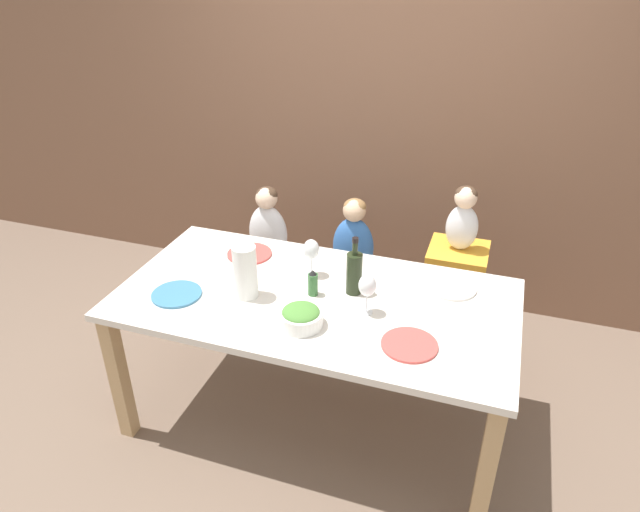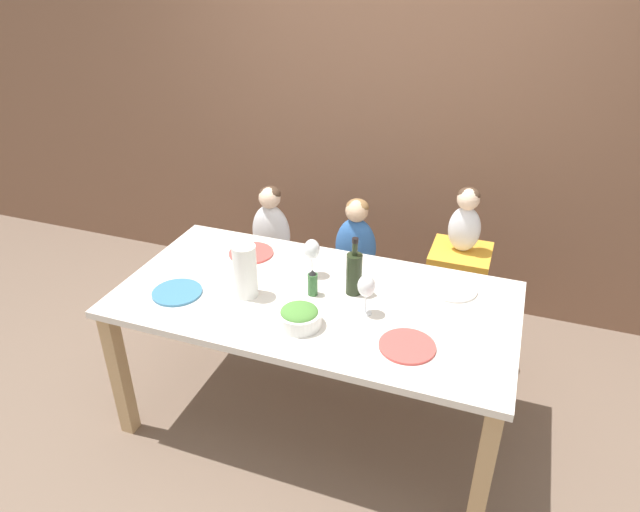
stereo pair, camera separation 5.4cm
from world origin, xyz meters
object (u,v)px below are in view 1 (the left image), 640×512
(chair_far_left, at_px, (270,271))
(chair_far_center, at_px, (352,286))
(dinner_plate_back_right, at_px, (452,287))
(dinner_plate_front_left, at_px, (177,294))
(wine_glass_far, at_px, (311,250))
(salad_bowl_large, at_px, (301,316))
(paper_towel_roll, at_px, (245,272))
(person_child_left, at_px, (268,226))
(person_baby_right, at_px, (463,216))
(chair_right_highchair, at_px, (455,277))
(dinner_plate_front_right, at_px, (409,345))
(person_child_center, at_px, (353,239))
(wine_bottle, at_px, (354,272))
(dinner_plate_back_left, at_px, (250,254))
(wine_glass_near, at_px, (367,286))

(chair_far_left, xyz_separation_m, chair_far_center, (0.54, 0.00, 0.00))
(dinner_plate_back_right, bearing_deg, dinner_plate_front_left, -158.65)
(chair_far_left, bearing_deg, dinner_plate_front_left, -94.67)
(wine_glass_far, distance_m, salad_bowl_large, 0.44)
(paper_towel_roll, height_order, wine_glass_far, paper_towel_roll)
(person_child_left, height_order, person_baby_right, person_baby_right)
(salad_bowl_large, height_order, dinner_plate_back_right, salad_bowl_large)
(chair_right_highchair, height_order, dinner_plate_front_right, dinner_plate_front_right)
(chair_far_center, distance_m, dinner_plate_front_left, 1.15)
(person_child_left, bearing_deg, chair_far_center, -0.07)
(person_baby_right, bearing_deg, chair_far_center, -179.90)
(paper_towel_roll, distance_m, wine_glass_far, 0.36)
(salad_bowl_large, bearing_deg, dinner_plate_front_left, 177.05)
(person_child_center, bearing_deg, dinner_plate_front_left, -123.97)
(dinner_plate_back_right, bearing_deg, person_baby_right, 91.95)
(chair_far_center, height_order, person_child_center, person_child_center)
(chair_far_left, height_order, wine_bottle, wine_bottle)
(dinner_plate_back_right, bearing_deg, person_child_left, 159.48)
(chair_right_highchair, relative_size, person_child_left, 1.56)
(chair_far_center, height_order, person_baby_right, person_baby_right)
(dinner_plate_front_right, bearing_deg, dinner_plate_back_right, 77.90)
(chair_far_center, bearing_deg, dinner_plate_back_left, -135.91)
(person_baby_right, bearing_deg, person_child_left, -179.98)
(chair_far_center, height_order, dinner_plate_back_left, dinner_plate_back_left)
(chair_far_center, height_order, salad_bowl_large, salad_bowl_large)
(salad_bowl_large, bearing_deg, wine_glass_near, 37.02)
(chair_right_highchair, relative_size, dinner_plate_back_right, 3.19)
(dinner_plate_back_left, distance_m, dinner_plate_front_right, 1.07)
(chair_far_left, height_order, dinner_plate_front_right, dinner_plate_front_right)
(dinner_plate_front_left, height_order, dinner_plate_front_right, same)
(person_child_center, distance_m, person_baby_right, 0.64)
(chair_far_center, distance_m, dinner_plate_back_right, 0.83)
(dinner_plate_front_right, bearing_deg, dinner_plate_back_left, 152.57)
(chair_far_center, distance_m, wine_glass_far, 0.73)
(wine_bottle, distance_m, dinner_plate_back_right, 0.49)
(chair_right_highchair, height_order, person_baby_right, person_baby_right)
(chair_far_left, bearing_deg, chair_right_highchair, -0.00)
(salad_bowl_large, distance_m, dinner_plate_back_left, 0.69)
(person_baby_right, bearing_deg, paper_towel_roll, -137.99)
(chair_far_center, height_order, wine_glass_far, wine_glass_far)
(dinner_plate_back_right, bearing_deg, dinner_plate_back_left, -179.53)
(chair_right_highchair, distance_m, salad_bowl_large, 1.12)
(dinner_plate_front_left, bearing_deg, wine_glass_far, 35.25)
(paper_towel_roll, xyz_separation_m, wine_glass_far, (0.22, 0.28, 0.01))
(dinner_plate_back_left, relative_size, dinner_plate_front_right, 1.00)
(salad_bowl_large, xyz_separation_m, dinner_plate_front_left, (-0.64, 0.03, -0.04))
(chair_far_center, distance_m, dinner_plate_front_right, 1.12)
(chair_far_left, xyz_separation_m, dinner_plate_front_left, (-0.07, -0.90, 0.37))
(wine_bottle, distance_m, wine_glass_far, 0.26)
(dinner_plate_front_left, bearing_deg, person_baby_right, 36.94)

